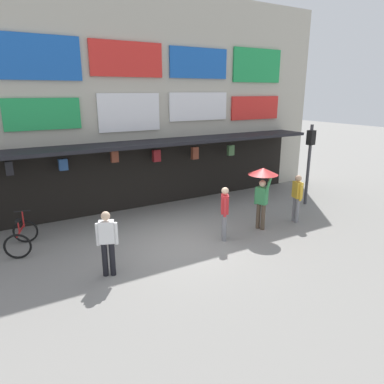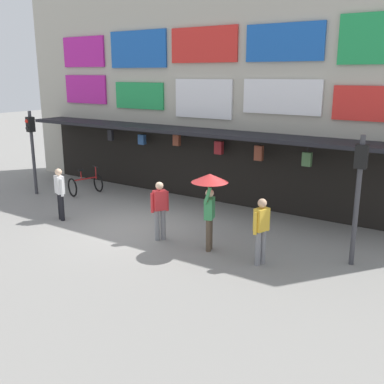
{
  "view_description": "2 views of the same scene",
  "coord_description": "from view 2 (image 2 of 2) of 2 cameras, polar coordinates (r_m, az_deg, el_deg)",
  "views": [
    {
      "loc": [
        -4.58,
        -8.43,
        4.41
      ],
      "look_at": [
        0.54,
        0.36,
        1.48
      ],
      "focal_mm": 32.65,
      "sensor_mm": 36.0,
      "label": 1
    },
    {
      "loc": [
        8.74,
        -9.77,
        4.57
      ],
      "look_at": [
        1.81,
        0.55,
        1.28
      ],
      "focal_mm": 42.19,
      "sensor_mm": 36.0,
      "label": 2
    }
  ],
  "objects": [
    {
      "name": "ground_plane",
      "position": [
        13.88,
        -7.51,
        -4.54
      ],
      "size": [
        80.0,
        80.0,
        0.0
      ],
      "primitive_type": "plane",
      "color": "gray"
    },
    {
      "name": "shopfront",
      "position": [
        16.8,
        2.59,
        12.73
      ],
      "size": [
        18.0,
        2.6,
        8.0
      ],
      "color": "#B2AD9E",
      "rests_on": "ground"
    },
    {
      "name": "traffic_light_near",
      "position": [
        18.24,
        -19.62,
        6.3
      ],
      "size": [
        0.32,
        0.34,
        3.2
      ],
      "color": "#38383D",
      "rests_on": "ground"
    },
    {
      "name": "traffic_light_far",
      "position": [
        11.3,
        20.37,
        1.45
      ],
      "size": [
        0.3,
        0.34,
        3.2
      ],
      "color": "#38383D",
      "rests_on": "ground"
    },
    {
      "name": "bicycle_parked",
      "position": [
        17.96,
        -13.29,
        0.96
      ],
      "size": [
        1.01,
        1.31,
        1.05
      ],
      "color": "black",
      "rests_on": "ground"
    },
    {
      "name": "pedestrian_in_white",
      "position": [
        11.05,
        8.74,
        -4.5
      ],
      "size": [
        0.31,
        0.51,
        1.68
      ],
      "color": "gray",
      "rests_on": "ground"
    },
    {
      "name": "pedestrian_with_umbrella",
      "position": [
        11.62,
        2.25,
        0.21
      ],
      "size": [
        0.96,
        0.96,
        2.08
      ],
      "color": "brown",
      "rests_on": "ground"
    },
    {
      "name": "pedestrian_in_blue",
      "position": [
        14.86,
        -16.37,
        0.1
      ],
      "size": [
        0.5,
        0.34,
        1.68
      ],
      "color": "black",
      "rests_on": "ground"
    },
    {
      "name": "pedestrian_in_black",
      "position": [
        12.57,
        -4.09,
        -1.97
      ],
      "size": [
        0.38,
        0.46,
        1.68
      ],
      "color": "gray",
      "rests_on": "ground"
    }
  ]
}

